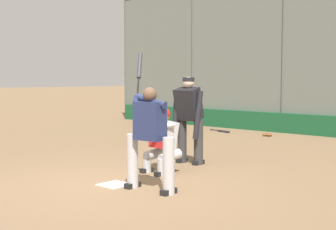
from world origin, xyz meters
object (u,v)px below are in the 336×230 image
Objects in this scene: spare_bat_near_backstop at (168,133)px; spare_bat_by_padding at (222,131)px; batter_at_plate at (150,135)px; fielding_glove_on_dirt at (267,135)px; catcher_behind_plate at (161,139)px; umpire_home at (189,117)px.

spare_bat_near_backstop is 0.84× the size of spare_bat_by_padding.
batter_at_plate is 7.36m from fielding_glove_on_dirt.
batter_at_plate is 2.75× the size of spare_bat_near_backstop.
catcher_behind_plate is 4.16× the size of fielding_glove_on_dirt.
batter_at_plate is 7.48× the size of fielding_glove_on_dirt.
catcher_behind_plate is 0.68× the size of umpire_home.
batter_at_plate reaches higher than fielding_glove_on_dirt.
spare_bat_near_backstop is at bearing -105.06° from spare_bat_by_padding.
catcher_behind_plate is (0.80, -1.06, -0.24)m from batter_at_plate.
spare_bat_near_backstop is at bearing -42.99° from catcher_behind_plate.
catcher_behind_plate is 1.09m from umpire_home.
spare_bat_near_backstop is at bearing -46.26° from umpire_home.
batter_at_plate is 1.80× the size of catcher_behind_plate.
umpire_home is 2.25× the size of spare_bat_near_backstop.
spare_bat_near_backstop is (4.66, -5.33, -0.80)m from batter_at_plate.
batter_at_plate reaches higher than umpire_home.
batter_at_plate is at bearing 112.11° from umpire_home.
fielding_glove_on_dirt is (1.45, -5.91, -0.55)m from catcher_behind_plate.
spare_bat_by_padding is at bearing -151.20° from spare_bat_near_backstop.
spare_bat_by_padding is at bearing 1.47° from fielding_glove_on_dirt.
batter_at_plate is 1.34m from catcher_behind_plate.
umpire_home is at bearing 104.15° from spare_bat_near_backstop.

